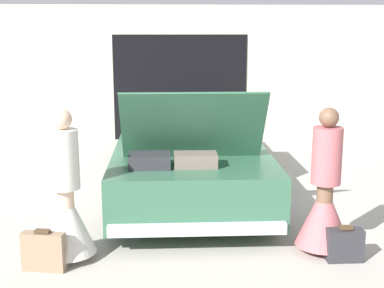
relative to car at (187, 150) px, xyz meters
The scene contains 7 objects.
ground_plane 0.57m from the car, 83.44° to the right, with size 40.00×40.00×0.00m, color #ADA89E.
garage_wall_back 3.73m from the car, 89.97° to the left, with size 12.00×0.14×2.80m.
car is the anchor object (origin of this frame).
person_left 2.82m from the car, 118.22° to the right, with size 0.58×0.58×1.56m.
person_right 2.77m from the car, 61.11° to the right, with size 0.58×0.58×1.55m.
suitcase_beside_left_person 3.16m from the car, 119.02° to the right, with size 0.44×0.20×0.42m.
suitcase_beside_right_person 3.09m from the car, 60.91° to the right, with size 0.37×0.16×0.37m.
Camera 1 is at (-0.32, -7.68, 2.34)m, focal length 50.00 mm.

